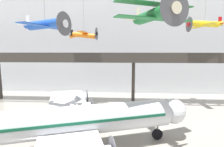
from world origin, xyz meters
The scene contains 7 objects.
hangar_back_wall centered at (0.00, 32.28, 12.79)m, with size 140.00×3.00×25.58m.
mezzanine_walkway centered at (0.00, 22.55, 8.84)m, with size 110.00×3.20×10.52m.
airliner_silver_main centered at (-8.80, 3.25, 3.38)m, with size 29.75×34.68×9.50m.
suspended_plane_orange_highwing centered at (-9.78, 20.09, 13.92)m, with size 5.52×6.75×8.12m.
suspended_plane_yellow_lowwing centered at (12.71, 20.31, 15.79)m, with size 6.39×7.85×6.82m.
suspended_plane_blue_trainer centered at (-12.22, 8.65, 14.26)m, with size 6.93×8.12×8.35m.
suspended_plane_green_biplane centered at (1.08, 5.90, 14.81)m, with size 8.83×7.74×8.01m.
Camera 1 is at (-2.04, -13.81, 10.92)m, focal length 28.00 mm.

